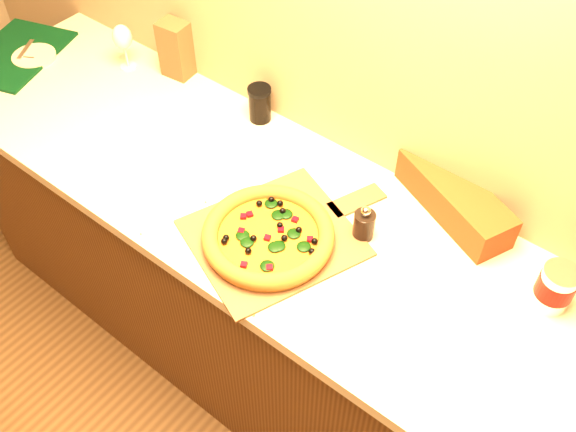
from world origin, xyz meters
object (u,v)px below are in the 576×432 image
object	(u,v)px
wine_glass	(122,38)
side_plate	(34,57)
pizza	(268,236)
dark_jar	(260,104)
pizza_peel	(279,235)
cutting_board	(14,54)
pepper_grinder	(364,224)
coffee_canister	(555,287)

from	to	relation	value
wine_glass	side_plate	bearing A→B (deg)	-150.19
side_plate	pizza	bearing A→B (deg)	-6.73
dark_jar	side_plate	bearing A→B (deg)	-163.95
pizza_peel	side_plate	world-z (taller)	side_plate
cutting_board	wine_glass	world-z (taller)	wine_glass
pizza_peel	pepper_grinder	distance (m)	0.23
dark_jar	pizza_peel	bearing A→B (deg)	-44.41
pizza_peel	wine_glass	size ratio (longest dim) A/B	3.70
pepper_grinder	pizza	bearing A→B (deg)	-135.50
dark_jar	wine_glass	bearing A→B (deg)	-172.62
coffee_canister	dark_jar	xyz separation A→B (m)	(-1.03, 0.10, -0.00)
side_plate	pizza_peel	bearing A→B (deg)	-5.02
cutting_board	dark_jar	xyz separation A→B (m)	(0.93, 0.28, 0.05)
pizza	wine_glass	bearing A→B (deg)	160.66
pizza	coffee_canister	distance (m)	0.73
pepper_grinder	side_plate	distance (m)	1.40
pizza_peel	dark_jar	bearing A→B (deg)	157.29
pizza_peel	dark_jar	size ratio (longest dim) A/B	5.08
pizza	side_plate	world-z (taller)	pizza
pepper_grinder	coffee_canister	size ratio (longest dim) A/B	0.88
wine_glass	pizza	bearing A→B (deg)	-19.34
cutting_board	coffee_canister	bearing A→B (deg)	-13.11
pizza	coffee_canister	size ratio (longest dim) A/B	2.83
pizza	side_plate	xyz separation A→B (m)	(-1.21, 0.14, -0.02)
pizza_peel	side_plate	distance (m)	1.22
cutting_board	wine_glass	xyz separation A→B (m)	(0.38, 0.21, 0.11)
pizza_peel	pizza	xyz separation A→B (m)	(-0.01, -0.04, 0.03)
side_plate	pepper_grinder	bearing A→B (deg)	1.60
pepper_grinder	wine_glass	xyz separation A→B (m)	(-1.09, 0.14, 0.07)
pizza_peel	coffee_canister	world-z (taller)	coffee_canister
wine_glass	coffee_canister	bearing A→B (deg)	-1.13
coffee_canister	side_plate	size ratio (longest dim) A/B	0.82
pizza	pizza_peel	bearing A→B (deg)	80.07
cutting_board	coffee_canister	world-z (taller)	coffee_canister
wine_glass	dark_jar	xyz separation A→B (m)	(0.55, 0.07, -0.06)
pepper_grinder	wine_glass	bearing A→B (deg)	172.89
pizza_peel	side_plate	xyz separation A→B (m)	(-1.22, 0.11, 0.00)
pizza	cutting_board	world-z (taller)	pizza
wine_glass	pizza_peel	bearing A→B (deg)	-17.18
wine_glass	cutting_board	bearing A→B (deg)	-150.88
pizza_peel	pizza	distance (m)	0.05
pizza_peel	side_plate	bearing A→B (deg)	-163.31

